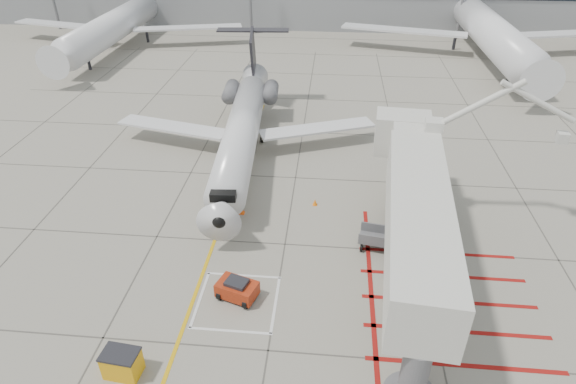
# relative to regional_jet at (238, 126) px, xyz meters

# --- Properties ---
(ground_plane) EXTENTS (260.00, 260.00, 0.00)m
(ground_plane) POSITION_rel_regional_jet_xyz_m (4.33, -12.82, -3.67)
(ground_plane) COLOR gray
(ground_plane) RESTS_ON ground
(regional_jet) EXTENTS (24.05, 29.43, 7.33)m
(regional_jet) POSITION_rel_regional_jet_xyz_m (0.00, 0.00, 0.00)
(regional_jet) COLOR silver
(regional_jet) RESTS_ON ground_plane
(jet_bridge) EXTENTS (11.11, 20.53, 7.90)m
(jet_bridge) POSITION_rel_regional_jet_xyz_m (11.22, -12.00, 0.29)
(jet_bridge) COLOR silver
(jet_bridge) RESTS_ON ground_plane
(pushback_tug) EXTENTS (2.35, 1.87, 1.20)m
(pushback_tug) POSITION_rel_regional_jet_xyz_m (2.29, -13.50, -3.07)
(pushback_tug) COLOR #A32A0F
(pushback_tug) RESTS_ON ground_plane
(spill_bin) EXTENTS (1.64, 1.18, 1.34)m
(spill_bin) POSITION_rel_regional_jet_xyz_m (-1.87, -18.65, -3.00)
(spill_bin) COLOR #EBA40D
(spill_bin) RESTS_ON ground_plane
(baggage_cart) EXTENTS (2.33, 1.69, 1.35)m
(baggage_cart) POSITION_rel_regional_jet_xyz_m (9.84, -8.65, -2.99)
(baggage_cart) COLOR #595A5E
(baggage_cart) RESTS_ON ground_plane
(ground_power_unit) EXTENTS (2.52, 1.53, 1.95)m
(ground_power_unit) POSITION_rel_regional_jet_xyz_m (11.83, -12.29, -2.69)
(ground_power_unit) COLOR #BCB8B3
(ground_power_unit) RESTS_ON ground_plane
(cone_nose) EXTENTS (0.40, 0.40, 0.56)m
(cone_nose) POSITION_rel_regional_jet_xyz_m (1.14, -5.79, -3.39)
(cone_nose) COLOR #F8530D
(cone_nose) RESTS_ON ground_plane
(cone_side) EXTENTS (0.32, 0.32, 0.44)m
(cone_side) POSITION_rel_regional_jet_xyz_m (5.95, -4.34, -3.45)
(cone_side) COLOR orange
(cone_side) RESTS_ON ground_plane
(bg_aircraft_b) EXTENTS (32.49, 36.10, 10.83)m
(bg_aircraft_b) POSITION_rel_regional_jet_xyz_m (-22.19, 33.18, 1.75)
(bg_aircraft_b) COLOR silver
(bg_aircraft_b) RESTS_ON ground_plane
(bg_aircraft_c) EXTENTS (36.34, 40.38, 12.11)m
(bg_aircraft_c) POSITION_rel_regional_jet_xyz_m (25.80, 33.18, 2.39)
(bg_aircraft_c) COLOR silver
(bg_aircraft_c) RESTS_ON ground_plane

